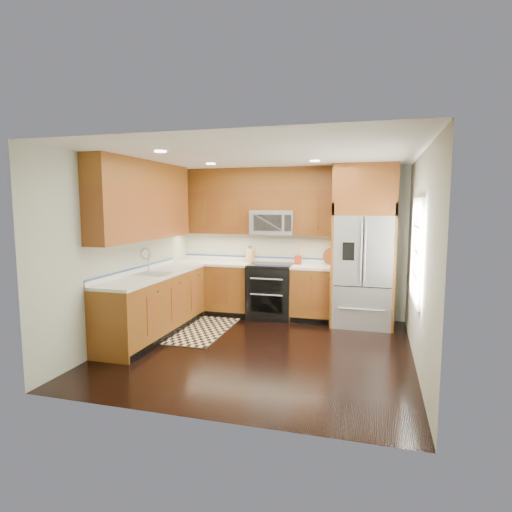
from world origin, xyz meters
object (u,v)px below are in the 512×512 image
(range, at_px, (271,291))
(knife_block, at_px, (250,255))
(utensil_crock, at_px, (298,258))
(refrigerator, at_px, (364,246))
(rug, at_px, (196,330))

(range, bearing_deg, knife_block, 154.14)
(knife_block, xyz_separation_m, utensil_crock, (0.89, -0.08, -0.01))
(refrigerator, xyz_separation_m, knife_block, (-1.99, 0.25, -0.24))
(knife_block, distance_m, utensil_crock, 0.89)
(knife_block, bearing_deg, utensil_crock, -5.44)
(refrigerator, xyz_separation_m, utensil_crock, (-1.10, 0.17, -0.25))
(utensil_crock, bearing_deg, refrigerator, -8.60)
(range, xyz_separation_m, knife_block, (-0.44, 0.21, 0.59))
(rug, bearing_deg, range, 47.99)
(refrigerator, bearing_deg, range, 178.60)
(range, relative_size, knife_block, 3.20)
(refrigerator, height_order, knife_block, refrigerator)
(rug, relative_size, utensil_crock, 4.76)
(knife_block, bearing_deg, refrigerator, -7.20)
(utensil_crock, bearing_deg, knife_block, 174.56)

